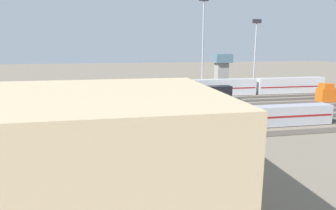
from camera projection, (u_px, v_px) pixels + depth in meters
ground_plane at (131, 114)px, 66.49m from camera, size 400.00×400.00×0.00m
track_bed_0 at (127, 99)px, 85.71m from camera, size 140.00×2.80×0.12m
track_bed_1 at (128, 102)px, 80.90m from camera, size 140.00×2.80×0.12m
track_bed_2 at (129, 105)px, 76.09m from camera, size 140.00×2.80×0.12m
track_bed_3 at (130, 109)px, 71.29m from camera, size 140.00×2.80×0.12m
track_bed_4 at (131, 114)px, 66.48m from camera, size 140.00×2.80×0.12m
track_bed_5 at (133, 119)px, 61.67m from camera, size 140.00×2.80×0.12m
track_bed_6 at (135, 126)px, 56.86m from camera, size 140.00×2.80×0.12m
track_bed_7 at (137, 133)px, 52.06m from camera, size 140.00×2.80×0.12m
track_bed_8 at (140, 142)px, 47.25m from camera, size 140.00×2.80×0.12m
train_on_track_5 at (51, 114)px, 58.22m from camera, size 71.40×3.06×3.80m
train_on_track_8 at (214, 125)px, 49.16m from camera, size 10.00×3.00×5.00m
train_on_track_2 at (63, 100)px, 72.63m from camera, size 90.60×3.00×4.40m
train_on_track_7 at (81, 125)px, 49.88m from camera, size 95.60×3.06×3.80m
train_on_track_3 at (334, 94)px, 81.52m from camera, size 10.00×3.00×5.00m
train_on_track_0 at (256, 86)px, 92.89m from camera, size 47.20×3.06×5.00m
light_mast_0 at (255, 46)px, 93.59m from camera, size 2.80×0.70×23.44m
light_mast_2 at (203, 35)px, 88.39m from camera, size 2.80×0.70×29.46m
control_tower at (221, 69)px, 103.63m from camera, size 6.00×6.00×12.45m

